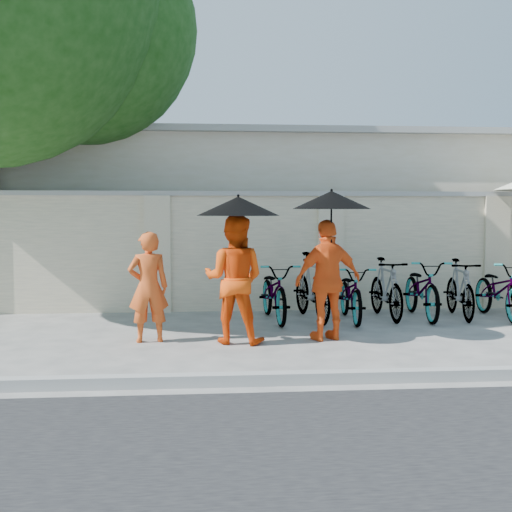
{
  "coord_description": "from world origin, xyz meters",
  "views": [
    {
      "loc": [
        -0.25,
        -7.98,
        1.73
      ],
      "look_at": [
        0.52,
        1.06,
        1.1
      ],
      "focal_mm": 45.0,
      "sensor_mm": 36.0,
      "label": 1
    }
  ],
  "objects": [
    {
      "name": "bike_4",
      "position": [
        3.32,
        2.08,
        0.48
      ],
      "size": [
        0.73,
        1.85,
        0.96
      ],
      "primitive_type": "imported",
      "rotation": [
        0.0,
        0.0,
        -0.06
      ],
      "color": "#A2A2A2",
      "rests_on": "ground"
    },
    {
      "name": "parasol_right",
      "position": [
        1.46,
        0.38,
        1.88
      ],
      "size": [
        1.04,
        1.04,
        1.08
      ],
      "color": "black",
      "rests_on": "ground"
    },
    {
      "name": "parasol_center",
      "position": [
        0.23,
        0.3,
        1.8
      ],
      "size": [
        1.08,
        1.08,
        0.97
      ],
      "color": "black",
      "rests_on": "ground"
    },
    {
      "name": "monk_right",
      "position": [
        1.44,
        0.46,
        0.81
      ],
      "size": [
        1.03,
        0.65,
        1.63
      ],
      "primitive_type": "imported",
      "rotation": [
        0.0,
        0.0,
        3.43
      ],
      "color": "#FF5C1A",
      "rests_on": "ground"
    },
    {
      "name": "compound_wall",
      "position": [
        1.0,
        3.2,
        1.0
      ],
      "size": [
        20.0,
        0.3,
        2.0
      ],
      "primitive_type": "cube",
      "color": "beige",
      "rests_on": "ground"
    },
    {
      "name": "bike_1",
      "position": [
        1.51,
        2.07,
        0.54
      ],
      "size": [
        0.73,
        1.84,
        1.07
      ],
      "primitive_type": "imported",
      "rotation": [
        0.0,
        0.0,
        0.13
      ],
      "color": "#A2A2A2",
      "rests_on": "ground"
    },
    {
      "name": "bike_0",
      "position": [
        0.9,
        2.02,
        0.46
      ],
      "size": [
        0.75,
        1.8,
        0.92
      ],
      "primitive_type": "imported",
      "rotation": [
        0.0,
        0.0,
        0.08
      ],
      "color": "#A2A2A2",
      "rests_on": "ground"
    },
    {
      "name": "kerb",
      "position": [
        0.0,
        -1.7,
        0.06
      ],
      "size": [
        40.0,
        0.16,
        0.12
      ],
      "primitive_type": "cube",
      "color": "#9B9B97",
      "rests_on": "ground"
    },
    {
      "name": "monk_center",
      "position": [
        0.18,
        0.38,
        0.84
      ],
      "size": [
        0.97,
        0.85,
        1.69
      ],
      "primitive_type": "imported",
      "rotation": [
        0.0,
        0.0,
        2.85
      ],
      "color": "#EF480B",
      "rests_on": "ground"
    },
    {
      "name": "building_behind",
      "position": [
        2.0,
        7.0,
        1.6
      ],
      "size": [
        14.0,
        6.0,
        3.2
      ],
      "primitive_type": "cube",
      "color": "silver",
      "rests_on": "ground"
    },
    {
      "name": "bike_5",
      "position": [
        3.92,
        2.02,
        0.48
      ],
      "size": [
        0.65,
        1.64,
        0.96
      ],
      "primitive_type": "imported",
      "rotation": [
        0.0,
        0.0,
        -0.13
      ],
      "color": "#A2A2A2",
      "rests_on": "ground"
    },
    {
      "name": "ground",
      "position": [
        0.0,
        0.0,
        0.0
      ],
      "size": [
        80.0,
        80.0,
        0.0
      ],
      "primitive_type": "plane",
      "color": "#A7A49C"
    },
    {
      "name": "bike_3",
      "position": [
        2.72,
        2.07,
        0.49
      ],
      "size": [
        0.5,
        1.64,
        0.98
      ],
      "primitive_type": "imported",
      "rotation": [
        0.0,
        0.0,
        0.02
      ],
      "color": "#A2A2A2",
      "rests_on": "ground"
    },
    {
      "name": "bike_6",
      "position": [
        4.53,
        1.89,
        0.47
      ],
      "size": [
        0.67,
        1.81,
        0.94
      ],
      "primitive_type": "imported",
      "rotation": [
        0.0,
        0.0,
        -0.03
      ],
      "color": "#A2A2A2",
      "rests_on": "ground"
    },
    {
      "name": "monk_left",
      "position": [
        -0.95,
        0.53,
        0.73
      ],
      "size": [
        0.59,
        0.44,
        1.47
      ],
      "primitive_type": "imported",
      "rotation": [
        0.0,
        0.0,
        3.32
      ],
      "color": "#D8501C",
      "rests_on": "ground"
    },
    {
      "name": "bike_2",
      "position": [
        2.11,
        1.91,
        0.44
      ],
      "size": [
        0.66,
        1.69,
        0.88
      ],
      "primitive_type": "imported",
      "rotation": [
        0.0,
        0.0,
        -0.05
      ],
      "color": "#A2A2A2",
      "rests_on": "ground"
    }
  ]
}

